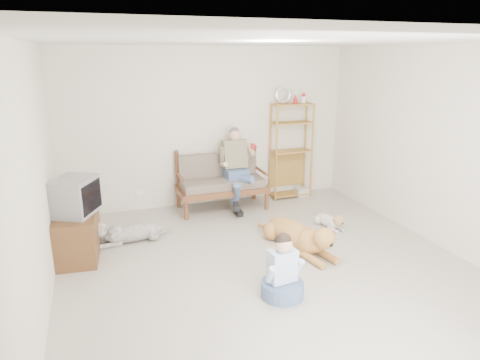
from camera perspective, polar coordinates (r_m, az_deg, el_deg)
name	(u,v)px	position (r m, az deg, el deg)	size (l,w,h in m)	color
floor	(271,271)	(5.39, 4.13, -12.06)	(5.50, 5.50, 0.00)	beige
ceiling	(276,41)	(4.74, 4.83, 18.00)	(5.50, 5.50, 0.00)	silver
wall_back	(209,127)	(7.43, -4.13, 7.00)	(5.00, 5.00, 0.00)	beige
wall_front	(471,282)	(2.77, 28.43, -11.85)	(5.00, 5.00, 0.00)	beige
wall_left	(33,187)	(4.53, -25.89, -0.84)	(5.50, 5.50, 0.00)	beige
wall_right	(446,150)	(6.31, 25.80, 3.67)	(5.50, 5.50, 0.00)	beige
loveseat	(221,180)	(7.33, -2.57, -0.05)	(1.50, 0.71, 0.95)	brown
man	(237,174)	(7.17, -0.37, 0.84)	(0.53, 0.75, 1.22)	#506492
etagere	(291,150)	(7.85, 6.83, 4.01)	(0.77, 0.34, 2.03)	olive
book_stack	(302,192)	(8.12, 8.32, -1.58)	(0.24, 0.17, 0.15)	silver
tv_stand	(77,236)	(5.99, -20.90, -6.94)	(0.59, 0.95, 0.60)	brown
crt_tv	(75,196)	(5.81, -21.11, -2.03)	(0.66, 0.71, 0.47)	gray
wall_outlet	(140,193)	(7.45, -13.25, -1.71)	(0.12, 0.02, 0.08)	white
golden_retriever	(300,236)	(5.90, 7.99, -7.39)	(0.61, 1.57, 0.48)	#A27638
shaggy_dog	(126,233)	(6.29, -14.95, -6.80)	(1.22, 0.38, 0.36)	silver
terrier	(331,221)	(6.72, 12.03, -5.35)	(0.28, 0.70, 0.26)	silver
child	(282,274)	(4.79, 5.67, -12.35)	(0.47, 0.47, 0.74)	#506492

